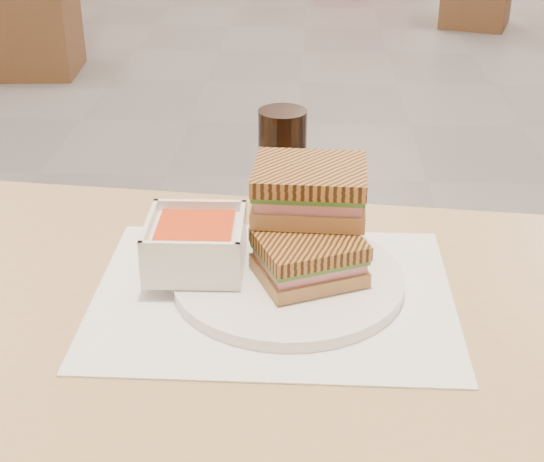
{
  "coord_description": "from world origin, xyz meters",
  "views": [
    {
      "loc": [
        0.05,
        -2.75,
        1.21
      ],
      "look_at": [
        0.01,
        -2.0,
        0.82
      ],
      "focal_mm": 51.73,
      "sensor_mm": 36.0,
      "label": 1
    }
  ],
  "objects_px": {
    "plate": "(288,280)",
    "soup_bowl": "(196,246)",
    "bg_chair_0r": "(33,27)",
    "panini_lower": "(309,257)",
    "cola_glass": "(282,160)",
    "main_table": "(348,445)"
  },
  "relations": [
    {
      "from": "soup_bowl",
      "to": "panini_lower",
      "type": "bearing_deg",
      "value": -8.02
    },
    {
      "from": "plate",
      "to": "panini_lower",
      "type": "height_order",
      "value": "panini_lower"
    },
    {
      "from": "main_table",
      "to": "cola_glass",
      "type": "relative_size",
      "value": 9.28
    },
    {
      "from": "main_table",
      "to": "soup_bowl",
      "type": "relative_size",
      "value": 11.48
    },
    {
      "from": "soup_bowl",
      "to": "panini_lower",
      "type": "xyz_separation_m",
      "value": [
        0.13,
        -0.02,
        -0.0
      ]
    },
    {
      "from": "soup_bowl",
      "to": "cola_glass",
      "type": "distance_m",
      "value": 0.22
    },
    {
      "from": "cola_glass",
      "to": "bg_chair_0r",
      "type": "distance_m",
      "value": 3.52
    },
    {
      "from": "panini_lower",
      "to": "bg_chair_0r",
      "type": "relative_size",
      "value": 0.28
    },
    {
      "from": "soup_bowl",
      "to": "panini_lower",
      "type": "height_order",
      "value": "soup_bowl"
    },
    {
      "from": "panini_lower",
      "to": "cola_glass",
      "type": "xyz_separation_m",
      "value": [
        -0.04,
        0.21,
        0.03
      ]
    },
    {
      "from": "soup_bowl",
      "to": "bg_chair_0r",
      "type": "xyz_separation_m",
      "value": [
        -1.36,
        3.36,
        -0.55
      ]
    },
    {
      "from": "plate",
      "to": "panini_lower",
      "type": "bearing_deg",
      "value": -12.34
    },
    {
      "from": "cola_glass",
      "to": "panini_lower",
      "type": "bearing_deg",
      "value": -80.02
    },
    {
      "from": "soup_bowl",
      "to": "cola_glass",
      "type": "relative_size",
      "value": 0.81
    },
    {
      "from": "soup_bowl",
      "to": "bg_chair_0r",
      "type": "bearing_deg",
      "value": 112.04
    },
    {
      "from": "bg_chair_0r",
      "to": "panini_lower",
      "type": "bearing_deg",
      "value": -66.23
    },
    {
      "from": "main_table",
      "to": "bg_chair_0r",
      "type": "xyz_separation_m",
      "value": [
        -1.53,
        3.5,
        -0.39
      ]
    },
    {
      "from": "plate",
      "to": "panini_lower",
      "type": "relative_size",
      "value": 1.91
    },
    {
      "from": "main_table",
      "to": "panini_lower",
      "type": "bearing_deg",
      "value": 110.26
    },
    {
      "from": "plate",
      "to": "soup_bowl",
      "type": "height_order",
      "value": "soup_bowl"
    },
    {
      "from": "main_table",
      "to": "plate",
      "type": "relative_size",
      "value": 4.87
    },
    {
      "from": "main_table",
      "to": "panini_lower",
      "type": "height_order",
      "value": "panini_lower"
    }
  ]
}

